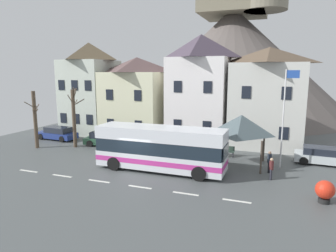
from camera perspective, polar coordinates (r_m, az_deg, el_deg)
The scene contains 18 objects.
ground_plane at distance 21.99m, azimuth -6.29°, elevation -8.92°, with size 40.00×60.00×0.07m.
townhouse_00 at distance 37.09m, azimuth -14.44°, elevation 6.91°, with size 5.20×5.90×10.50m.
townhouse_01 at distance 34.40m, azimuth -5.79°, elevation 5.49°, with size 6.56×6.55×8.75m.
townhouse_02 at distance 31.52m, azimuth 6.12°, elevation 7.00°, with size 5.82×5.99×10.87m.
townhouse_03 at distance 31.13m, azimuth 18.23°, elevation 5.24°, with size 6.63×7.03×9.50m.
hilltop_castle at distance 52.75m, azimuth 12.05°, elevation 12.26°, with size 37.84×37.84×25.66m.
transit_bus at distance 22.01m, azimuth -1.43°, elevation -4.35°, with size 9.51×2.64×3.22m.
bus_shelter at distance 23.64m, azimuth 13.68°, elevation 0.17°, with size 3.60×3.60×3.94m.
parked_car_00 at distance 30.30m, azimuth -11.57°, elevation -2.39°, with size 4.48×2.33×1.37m.
parked_car_01 at distance 26.70m, azimuth 27.07°, elevation -5.03°, with size 4.22×2.09×1.33m.
parked_car_02 at distance 34.45m, azimuth -20.18°, elevation -1.31°, with size 4.61×2.10×1.36m.
pedestrian_00 at distance 21.47m, azimuth 18.93°, elevation -7.41°, with size 0.29×0.31×1.50m.
pedestrian_01 at distance 22.93m, azimuth 18.60°, elevation -6.33°, with size 0.30×0.35×1.57m.
public_bench at distance 26.47m, azimuth 10.70°, elevation -4.61°, with size 1.59×0.48×0.87m.
flagpole at distance 23.61m, azimuth 21.17°, elevation 2.42°, with size 0.95×0.10×7.33m.
harbour_buoy at distance 19.02m, azimuth 27.51°, elevation -10.75°, with size 1.03×1.03×1.28m.
bare_tree_00 at distance 30.02m, azimuth -17.33°, elevation 1.64°, with size 1.40×1.95×5.79m.
bare_tree_01 at distance 31.01m, azimuth -23.79°, elevation 1.15°, with size 1.02×1.98×5.41m.
Camera 1 is at (9.41, -18.54, 7.11)m, focal length 32.28 mm.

